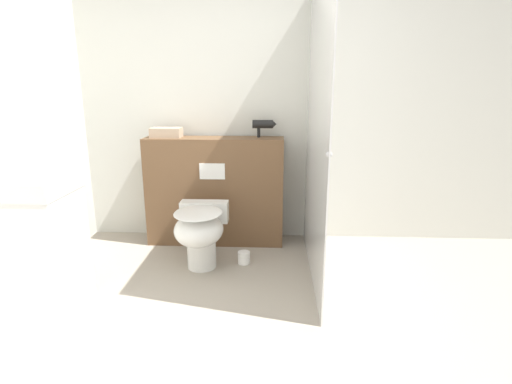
# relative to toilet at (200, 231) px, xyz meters

# --- Properties ---
(ground_plane) EXTENTS (12.00, 12.00, 0.00)m
(ground_plane) POSITION_rel_toilet_xyz_m (0.30, -1.09, -0.32)
(ground_plane) COLOR #9E9384
(wall_back) EXTENTS (8.00, 0.06, 2.50)m
(wall_back) POSITION_rel_toilet_xyz_m (0.30, 0.79, 0.93)
(wall_back) COLOR silver
(wall_back) RESTS_ON ground_plane
(partition_panel) EXTENTS (1.23, 0.29, 0.97)m
(partition_panel) POSITION_rel_toilet_xyz_m (0.04, 0.58, 0.17)
(partition_panel) COLOR brown
(partition_panel) RESTS_ON ground_plane
(shower_glass) EXTENTS (0.04, 1.53, 2.20)m
(shower_glass) POSITION_rel_toilet_xyz_m (0.87, -0.00, 0.78)
(shower_glass) COLOR silver
(shower_glass) RESTS_ON ground_plane
(toilet) EXTENTS (0.39, 0.56, 0.50)m
(toilet) POSITION_rel_toilet_xyz_m (0.00, 0.00, 0.00)
(toilet) COLOR white
(toilet) RESTS_ON ground_plane
(sink_vanity) EXTENTS (0.48, 0.45, 1.04)m
(sink_vanity) POSITION_rel_toilet_xyz_m (-0.90, -0.66, 0.13)
(sink_vanity) COLOR white
(sink_vanity) RESTS_ON ground_plane
(hair_drier) EXTENTS (0.21, 0.07, 0.15)m
(hair_drier) POSITION_rel_toilet_xyz_m (0.48, 0.62, 0.77)
(hair_drier) COLOR black
(hair_drier) RESTS_ON partition_panel
(folded_towel) EXTENTS (0.26, 0.16, 0.08)m
(folded_towel) POSITION_rel_toilet_xyz_m (-0.38, 0.58, 0.70)
(folded_towel) COLOR tan
(folded_towel) RESTS_ON partition_panel
(spare_toilet_roll) EXTENTS (0.10, 0.10, 0.10)m
(spare_toilet_roll) POSITION_rel_toilet_xyz_m (0.33, 0.11, -0.27)
(spare_toilet_roll) COLOR white
(spare_toilet_roll) RESTS_ON ground_plane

